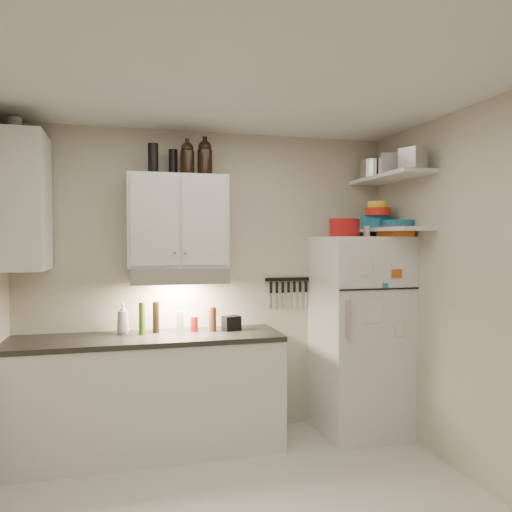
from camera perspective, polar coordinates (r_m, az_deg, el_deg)
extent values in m
cube|color=silver|center=(3.01, -0.24, 20.01)|extent=(3.20, 3.00, 0.02)
cube|color=beige|center=(4.35, -5.24, -3.08)|extent=(3.20, 0.02, 2.60)
cube|color=beige|center=(3.64, 25.21, -4.19)|extent=(0.02, 3.00, 2.60)
cube|color=white|center=(4.16, -12.24, -15.44)|extent=(2.10, 0.60, 0.88)
cube|color=#282622|center=(4.05, -12.29, -9.20)|extent=(2.10, 0.62, 0.04)
cube|color=white|center=(4.13, -8.98, 3.94)|extent=(0.80, 0.33, 0.75)
cube|color=white|center=(4.04, -25.08, 5.61)|extent=(0.33, 0.55, 1.00)
cube|color=silver|center=(4.07, -8.86, -2.16)|extent=(0.76, 0.46, 0.12)
cube|color=silver|center=(4.47, 11.76, -8.80)|extent=(0.70, 0.68, 1.70)
cube|color=white|center=(4.40, 15.02, 8.66)|extent=(0.30, 0.95, 0.03)
cube|color=white|center=(4.37, 14.98, 2.93)|extent=(0.30, 0.95, 0.03)
cube|color=black|center=(4.50, 3.65, -2.66)|extent=(0.42, 0.02, 0.03)
cylinder|color=maroon|center=(4.17, 10.05, 3.20)|extent=(0.28, 0.28, 0.15)
cube|color=#C25918|center=(4.29, 15.63, 2.70)|extent=(0.22, 0.26, 0.08)
cylinder|color=silver|center=(4.31, 12.55, 2.77)|extent=(0.07, 0.07, 0.09)
cylinder|color=silver|center=(4.67, 13.24, 9.53)|extent=(0.29, 0.29, 0.17)
cube|color=#AAAAAD|center=(4.42, 15.17, 10.02)|extent=(0.23, 0.22, 0.18)
cube|color=#AAAAAD|center=(4.06, 17.49, 10.57)|extent=(0.21, 0.21, 0.16)
cylinder|color=teal|center=(4.53, 13.50, 3.78)|extent=(0.28, 0.28, 0.11)
cylinder|color=red|center=(4.46, 13.74, 4.95)|extent=(0.22, 0.22, 0.07)
cylinder|color=yellow|center=(4.46, 13.74, 5.73)|extent=(0.17, 0.17, 0.06)
cylinder|color=teal|center=(4.37, 16.01, 3.54)|extent=(0.34, 0.34, 0.06)
cylinder|color=black|center=(4.18, -9.45, 10.51)|extent=(0.08, 0.08, 0.21)
cylinder|color=black|center=(4.12, -11.68, 10.84)|extent=(0.11, 0.11, 0.24)
cylinder|color=silver|center=(4.24, -25.85, 13.16)|extent=(0.11, 0.11, 0.14)
imported|color=white|center=(4.16, -14.97, -6.68)|extent=(0.14, 0.14, 0.28)
cylinder|color=#572B1A|center=(4.15, -5.00, -7.21)|extent=(0.07, 0.07, 0.20)
cylinder|color=#375715|center=(4.08, -12.90, -6.99)|extent=(0.06, 0.06, 0.26)
cylinder|color=black|center=(4.15, -11.37, -6.87)|extent=(0.06, 0.06, 0.25)
cylinder|color=silver|center=(4.13, -8.68, -7.46)|extent=(0.07, 0.07, 0.17)
cylinder|color=maroon|center=(4.17, -7.07, -7.71)|extent=(0.07, 0.07, 0.12)
cube|color=black|center=(4.19, -2.83, -7.67)|extent=(0.16, 0.14, 0.12)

